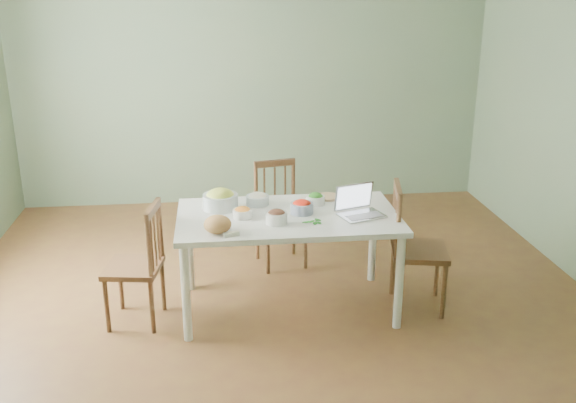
{
  "coord_description": "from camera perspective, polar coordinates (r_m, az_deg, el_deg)",
  "views": [
    {
      "loc": [
        -0.41,
        -4.41,
        2.37
      ],
      "look_at": [
        0.09,
        -0.05,
        0.85
      ],
      "focal_mm": 40.4,
      "sensor_mm": 36.0,
      "label": 1
    }
  ],
  "objects": [
    {
      "name": "butter_stick",
      "position": [
        4.31,
        -5.01,
        -2.88
      ],
      "size": [
        0.11,
        0.06,
        0.03
      ],
      "primitive_type": "cube",
      "rotation": [
        0.0,
        0.0,
        0.31
      ],
      "color": "white",
      "rests_on": "dining_table"
    },
    {
      "name": "wall_front",
      "position": [
        2.21,
        5.06,
        -8.52
      ],
      "size": [
        5.0,
        0.0,
        2.7
      ],
      "primitive_type": "cube",
      "color": "gray",
      "rests_on": "ground"
    },
    {
      "name": "chair_left",
      "position": [
        4.74,
        -13.48,
        -5.41
      ],
      "size": [
        0.43,
        0.45,
        0.89
      ],
      "primitive_type": null,
      "rotation": [
        0.0,
        0.0,
        -1.73
      ],
      "color": "#42230F",
      "rests_on": "floor"
    },
    {
      "name": "wall_back",
      "position": [
        7.0,
        -3.16,
        10.72
      ],
      "size": [
        5.0,
        0.0,
        2.7
      ],
      "primitive_type": "cube",
      "color": "gray",
      "rests_on": "ground"
    },
    {
      "name": "bowl_squash",
      "position": [
        4.8,
        -5.97,
        0.21
      ],
      "size": [
        0.31,
        0.31,
        0.15
      ],
      "primitive_type": null,
      "rotation": [
        0.0,
        0.0,
        -0.23
      ],
      "color": "gold",
      "rests_on": "dining_table"
    },
    {
      "name": "flatbread",
      "position": [
        5.04,
        3.54,
        0.41
      ],
      "size": [
        0.25,
        0.25,
        0.02
      ],
      "primitive_type": "cylinder",
      "rotation": [
        0.0,
        0.0,
        0.38
      ],
      "color": "#D9B98C",
      "rests_on": "dining_table"
    },
    {
      "name": "chair_far",
      "position": [
        5.53,
        -0.63,
        -1.23
      ],
      "size": [
        0.46,
        0.45,
        0.89
      ],
      "primitive_type": null,
      "rotation": [
        0.0,
        0.0,
        0.21
      ],
      "color": "#42230F",
      "rests_on": "floor"
    },
    {
      "name": "bread_boule",
      "position": [
        4.35,
        -6.22,
        -2.01
      ],
      "size": [
        0.19,
        0.19,
        0.12
      ],
      "primitive_type": "ellipsoid",
      "rotation": [
        0.0,
        0.0,
        0.02
      ],
      "color": "tan",
      "rests_on": "dining_table"
    },
    {
      "name": "bowl_broccoli",
      "position": [
        4.88,
        2.44,
        0.25
      ],
      "size": [
        0.18,
        0.18,
        0.09
      ],
      "primitive_type": null,
      "rotation": [
        0.0,
        0.0,
        0.4
      ],
      "color": "#103C0A",
      "rests_on": "dining_table"
    },
    {
      "name": "bowl_onion",
      "position": [
        4.87,
        -2.7,
        0.24
      ],
      "size": [
        0.19,
        0.19,
        0.09
      ],
      "primitive_type": null,
      "rotation": [
        0.0,
        0.0,
        -0.14
      ],
      "color": "beige",
      "rests_on": "dining_table"
    },
    {
      "name": "bowl_redpep",
      "position": [
        4.69,
        1.23,
        -0.47
      ],
      "size": [
        0.22,
        0.22,
        0.1
      ],
      "primitive_type": null,
      "rotation": [
        0.0,
        0.0,
        0.42
      ],
      "color": "#AD2313",
      "rests_on": "dining_table"
    },
    {
      "name": "dining_table",
      "position": [
        4.82,
        -0.0,
        -5.33
      ],
      "size": [
        1.6,
        0.9,
        0.75
      ],
      "primitive_type": null,
      "color": "white",
      "rests_on": "floor"
    },
    {
      "name": "basil_bunch",
      "position": [
        4.54,
        2.11,
        -1.72
      ],
      "size": [
        0.17,
        0.17,
        0.02
      ],
      "primitive_type": null,
      "color": "#094809",
      "rests_on": "dining_table"
    },
    {
      "name": "bowl_carrot",
      "position": [
        4.62,
        -4.03,
        -0.96
      ],
      "size": [
        0.18,
        0.18,
        0.08
      ],
      "primitive_type": null,
      "rotation": [
        0.0,
        0.0,
        0.29
      ],
      "color": "#FF993B",
      "rests_on": "dining_table"
    },
    {
      "name": "laptop",
      "position": [
        4.64,
        6.57,
        -0.06
      ],
      "size": [
        0.37,
        0.33,
        0.22
      ],
      "primitive_type": null,
      "rotation": [
        0.0,
        0.0,
        0.32
      ],
      "color": "silver",
      "rests_on": "dining_table"
    },
    {
      "name": "bowl_mushroom",
      "position": [
        4.5,
        -1.02,
        -1.34
      ],
      "size": [
        0.15,
        0.15,
        0.1
      ],
      "primitive_type": null,
      "rotation": [
        0.0,
        0.0,
        0.01
      ],
      "color": "black",
      "rests_on": "dining_table"
    },
    {
      "name": "floor",
      "position": [
        5.03,
        -1.08,
        -9.02
      ],
      "size": [
        5.0,
        5.0,
        0.0
      ],
      "primitive_type": "cube",
      "color": "#512F1D",
      "rests_on": "ground"
    },
    {
      "name": "chair_right",
      "position": [
        4.9,
        11.49,
        -4.02
      ],
      "size": [
        0.48,
        0.49,
        0.96
      ],
      "primitive_type": null,
      "rotation": [
        0.0,
        0.0,
        1.37
      ],
      "color": "#42230F",
      "rests_on": "floor"
    }
  ]
}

